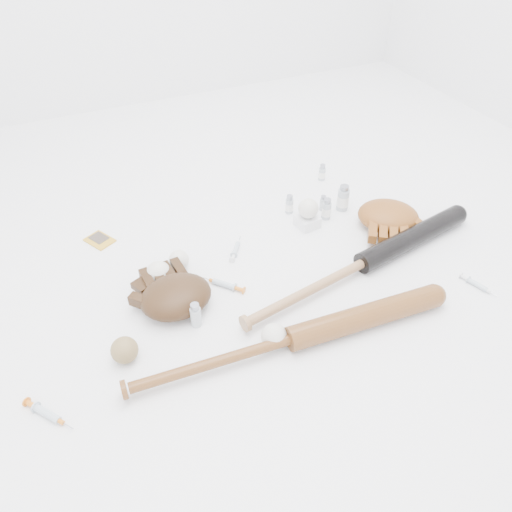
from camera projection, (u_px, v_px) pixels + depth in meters
name	position (u px, v px, depth m)	size (l,w,h in m)	color
bat_dark	(364.00, 263.00, 1.58)	(0.97, 0.07, 0.07)	black
bat_wood	(293.00, 339.00, 1.34)	(0.97, 0.07, 0.07)	brown
glove_dark	(176.00, 296.00, 1.45)	(0.25, 0.25, 0.09)	#321E0E
glove_tan	(388.00, 216.00, 1.76)	(0.25, 0.25, 0.09)	brown
trading_card	(100.00, 240.00, 1.72)	(0.07, 0.10, 0.01)	#BE8C22
pedestal	(307.00, 221.00, 1.77)	(0.07, 0.07, 0.04)	white
baseball_on_pedestal	(308.00, 208.00, 1.74)	(0.07, 0.07, 0.07)	silver
baseball_left	(159.00, 274.00, 1.53)	(0.08, 0.08, 0.08)	silver
baseball_upper	(179.00, 260.00, 1.59)	(0.07, 0.07, 0.07)	silver
baseball_mid	(274.00, 336.00, 1.35)	(0.07, 0.07, 0.07)	silver
baseball_aged	(124.00, 350.00, 1.31)	(0.07, 0.07, 0.07)	olive
syringe_0	(47.00, 414.00, 1.20)	(0.17, 0.03, 0.02)	#ADBCC6
syringe_1	(224.00, 284.00, 1.54)	(0.16, 0.03, 0.02)	#ADBCC6
syringe_2	(236.00, 249.00, 1.67)	(0.14, 0.02, 0.02)	#ADBCC6
syringe_3	(477.00, 285.00, 1.54)	(0.14, 0.02, 0.02)	#ADBCC6
vial_0	(323.00, 203.00, 1.84)	(0.02, 0.02, 0.06)	#A9B3B9
vial_1	(322.00, 172.00, 2.00)	(0.03, 0.03, 0.07)	#A9B3B9
vial_2	(327.00, 209.00, 1.80)	(0.03, 0.03, 0.08)	#A9B3B9
vial_3	(343.00, 198.00, 1.83)	(0.04, 0.04, 0.10)	#A9B3B9
vial_4	(196.00, 315.00, 1.40)	(0.03, 0.03, 0.08)	#A9B3B9
vial_5	(289.00, 204.00, 1.83)	(0.03, 0.03, 0.07)	#A9B3B9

